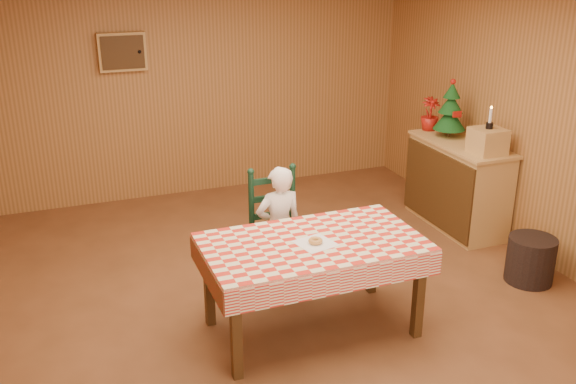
% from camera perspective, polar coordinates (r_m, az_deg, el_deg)
% --- Properties ---
extents(ground, '(6.00, 6.00, 0.00)m').
position_cam_1_polar(ground, '(5.49, 0.76, -10.02)').
color(ground, brown).
rests_on(ground, ground).
extents(cabin_walls, '(5.10, 6.05, 2.65)m').
position_cam_1_polar(cabin_walls, '(5.30, -1.34, 10.09)').
color(cabin_walls, '#A9733D').
rests_on(cabin_walls, ground).
extents(dining_table, '(1.66, 0.96, 0.77)m').
position_cam_1_polar(dining_table, '(4.84, 2.20, -5.24)').
color(dining_table, '#472C13').
rests_on(dining_table, ground).
extents(ladder_chair, '(0.44, 0.40, 1.08)m').
position_cam_1_polar(ladder_chair, '(5.58, -1.00, -3.63)').
color(ladder_chair, black).
rests_on(ladder_chair, ground).
extents(seated_child, '(0.41, 0.27, 1.12)m').
position_cam_1_polar(seated_child, '(5.51, -0.80, -3.30)').
color(seated_child, white).
rests_on(seated_child, ground).
extents(napkin, '(0.31, 0.31, 0.00)m').
position_cam_1_polar(napkin, '(4.76, 2.45, -4.58)').
color(napkin, white).
rests_on(napkin, dining_table).
extents(donut, '(0.13, 0.13, 0.04)m').
position_cam_1_polar(donut, '(4.75, 2.46, -4.36)').
color(donut, '#C68E47').
rests_on(donut, napkin).
extents(shelf_unit, '(0.54, 1.24, 0.93)m').
position_cam_1_polar(shelf_unit, '(7.04, 14.80, 0.64)').
color(shelf_unit, tan).
rests_on(shelf_unit, ground).
extents(crate, '(0.30, 0.30, 0.25)m').
position_cam_1_polar(crate, '(6.57, 17.32, 4.35)').
color(crate, tan).
rests_on(crate, shelf_unit).
extents(christmas_tree, '(0.34, 0.34, 0.62)m').
position_cam_1_polar(christmas_tree, '(7.03, 14.24, 7.02)').
color(christmas_tree, '#472C13').
rests_on(christmas_tree, shelf_unit).
extents(flower_arrangement, '(0.23, 0.23, 0.36)m').
position_cam_1_polar(flower_arrangement, '(7.27, 12.51, 6.80)').
color(flower_arrangement, '#A3160F').
rests_on(flower_arrangement, shelf_unit).
extents(candle_set, '(0.07, 0.07, 0.22)m').
position_cam_1_polar(candle_set, '(6.52, 17.50, 5.95)').
color(candle_set, black).
rests_on(candle_set, crate).
extents(storage_bin, '(0.52, 0.52, 0.42)m').
position_cam_1_polar(storage_bin, '(6.15, 20.75, -5.65)').
color(storage_bin, black).
rests_on(storage_bin, ground).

